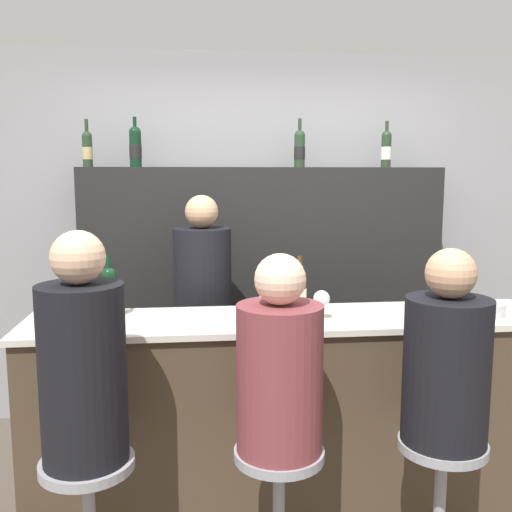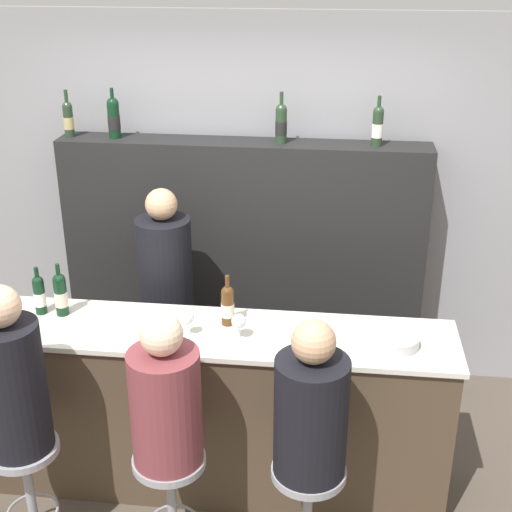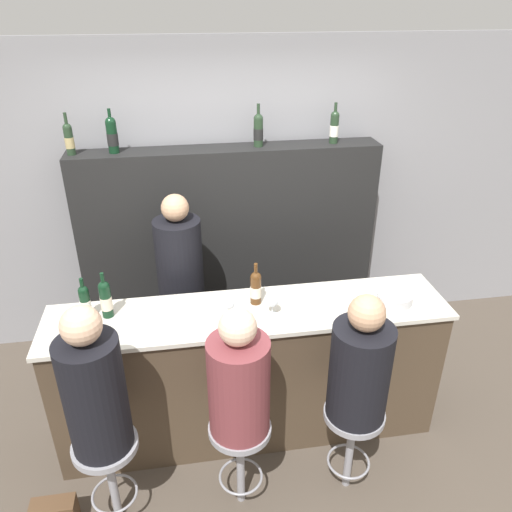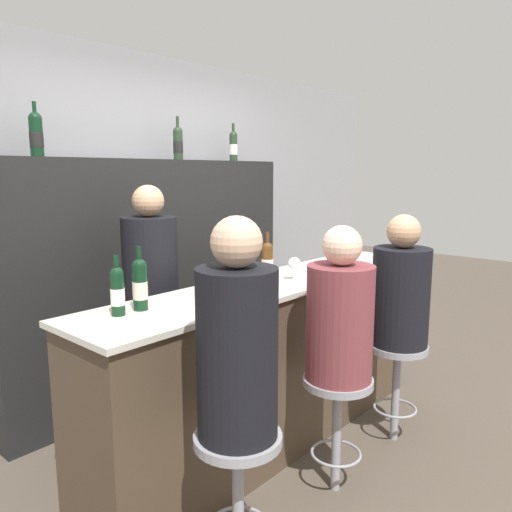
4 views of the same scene
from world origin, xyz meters
name	(u,v)px [view 4 (image 4 of 4)]	position (x,y,z in m)	size (l,w,h in m)	color
ground_plane	(304,455)	(0.00, 0.00, 0.00)	(16.00, 16.00, 0.00)	#4C4238
wall_back	(137,225)	(0.00, 1.64, 1.30)	(6.40, 0.05, 2.60)	gray
bar_counter	(272,363)	(0.00, 0.26, 0.52)	(2.63, 0.55, 1.04)	#473828
back_bar_cabinet	(156,279)	(0.00, 1.41, 0.90)	(2.46, 0.28, 1.80)	black
wine_bottle_counter_0	(117,290)	(-1.02, 0.34, 1.16)	(0.07, 0.07, 0.29)	black
wine_bottle_counter_1	(140,284)	(-0.90, 0.34, 1.17)	(0.07, 0.07, 0.31)	black
wine_bottle_counter_2	(267,260)	(0.06, 0.34, 1.16)	(0.07, 0.07, 0.29)	#4C2D14
wine_bottle_backbar_1	(36,134)	(-0.85, 1.41, 1.93)	(0.08, 0.08, 0.33)	black
wine_bottle_backbar_2	(178,143)	(0.25, 1.41, 1.93)	(0.08, 0.08, 0.33)	#233823
wine_bottle_backbar_3	(233,146)	(0.86, 1.41, 1.93)	(0.07, 0.07, 0.32)	#233823
wine_glass_0	(265,271)	(-0.14, 0.19, 1.15)	(0.07, 0.07, 0.14)	silver
wine_glass_1	(294,264)	(0.14, 0.19, 1.14)	(0.08, 0.08, 0.14)	silver
metal_bowl	(360,258)	(0.97, 0.21, 1.07)	(0.23, 0.23, 0.06)	#B7B7BC
bar_stool_left	(238,465)	(-0.91, -0.32, 0.50)	(0.37, 0.37, 0.64)	gray
guest_seated_left	(237,343)	(-0.91, -0.32, 1.04)	(0.33, 0.33, 0.90)	black
bar_stool_middle	(337,403)	(-0.15, -0.32, 0.50)	(0.37, 0.37, 0.64)	gray
guest_seated_middle	(340,315)	(-0.15, -0.32, 0.98)	(0.35, 0.35, 0.81)	brown
bar_stool_right	(397,365)	(0.55, -0.32, 0.50)	(0.37, 0.37, 0.64)	gray
guest_seated_right	(401,290)	(0.55, -0.32, 0.99)	(0.35, 0.35, 0.82)	black
bartender	(153,323)	(-0.43, 0.89, 0.75)	(0.35, 0.35, 1.63)	black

